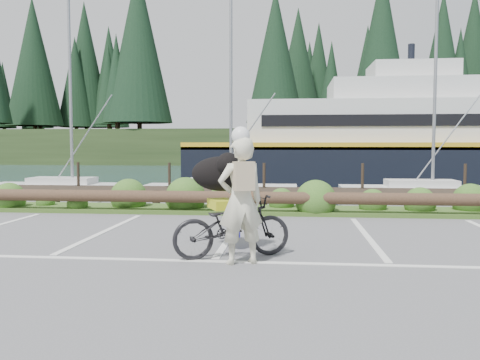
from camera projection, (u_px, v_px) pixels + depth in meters
name	position (u px, v px, depth m)	size (l,w,h in m)	color
ground	(218.00, 256.00, 8.02)	(72.00, 72.00, 0.00)	#565659
harbor_backdrop	(288.00, 155.00, 85.84)	(170.00, 160.00, 30.00)	#1A333E
vegetation_strip	(247.00, 210.00, 13.28)	(34.00, 1.60, 0.10)	#3D5B21
log_rail	(245.00, 215.00, 12.58)	(32.00, 0.30, 0.60)	#443021
bicycle	(232.00, 226.00, 7.87)	(0.65, 1.87, 0.98)	black
cyclist	(241.00, 201.00, 7.42)	(0.68, 0.45, 1.86)	beige
dog	(222.00, 174.00, 8.39)	(1.00, 0.49, 0.58)	black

